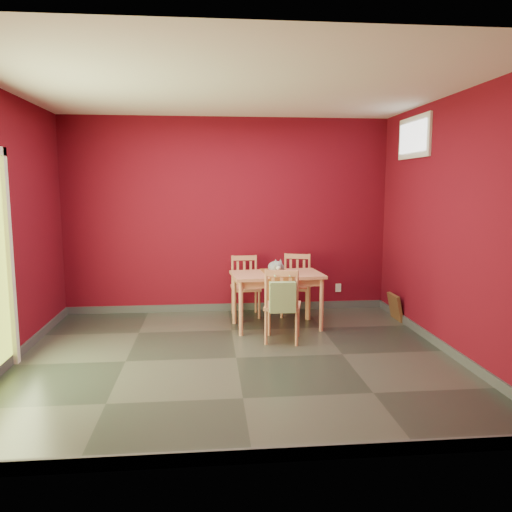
{
  "coord_description": "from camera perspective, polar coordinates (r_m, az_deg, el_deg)",
  "views": [
    {
      "loc": [
        -0.27,
        -4.97,
        1.77
      ],
      "look_at": [
        0.25,
        0.45,
        1.0
      ],
      "focal_mm": 35.0,
      "sensor_mm": 36.0,
      "label": 1
    }
  ],
  "objects": [
    {
      "name": "ground",
      "position": [
        5.28,
        -2.28,
        -11.54
      ],
      "size": [
        4.5,
        4.5,
        0.0
      ],
      "primitive_type": "plane",
      "color": "#2D342D",
      "rests_on": "ground"
    },
    {
      "name": "room_shell",
      "position": [
        5.26,
        -2.28,
        -11.03
      ],
      "size": [
        4.5,
        4.5,
        4.5
      ],
      "color": "#5D0917",
      "rests_on": "ground"
    },
    {
      "name": "window",
      "position": [
        6.49,
        17.59,
        12.81
      ],
      "size": [
        0.05,
        0.9,
        0.5
      ],
      "color": "white",
      "rests_on": "room_shell"
    },
    {
      "name": "outlet_plate",
      "position": [
        7.35,
        9.38,
        -3.6
      ],
      "size": [
        0.08,
        0.02,
        0.12
      ],
      "primitive_type": "cube",
      "color": "silver",
      "rests_on": "room_shell"
    },
    {
      "name": "dining_table",
      "position": [
        6.21,
        2.41,
        -2.76
      ],
      "size": [
        1.16,
        0.74,
        0.69
      ],
      "color": "tan",
      "rests_on": "ground"
    },
    {
      "name": "table_runner",
      "position": [
        6.1,
        2.55,
        -2.63
      ],
      "size": [
        0.37,
        0.68,
        0.33
      ],
      "color": "#965426",
      "rests_on": "dining_table"
    },
    {
      "name": "chair_far_left",
      "position": [
        6.83,
        -1.23,
        -3.39
      ],
      "size": [
        0.4,
        0.4,
        0.81
      ],
      "color": "tan",
      "rests_on": "ground"
    },
    {
      "name": "chair_far_right",
      "position": [
        6.87,
        4.6,
        -3.26
      ],
      "size": [
        0.49,
        0.49,
        0.84
      ],
      "color": "tan",
      "rests_on": "ground"
    },
    {
      "name": "chair_near",
      "position": [
        5.68,
        3.03,
        -5.53
      ],
      "size": [
        0.48,
        0.48,
        0.86
      ],
      "color": "tan",
      "rests_on": "ground"
    },
    {
      "name": "tote_bag",
      "position": [
        5.44,
        3.06,
        -4.71
      ],
      "size": [
        0.28,
        0.18,
        0.4
      ],
      "color": "#8CAD6E",
      "rests_on": "chair_near"
    },
    {
      "name": "cat",
      "position": [
        6.18,
        2.31,
        -1.03
      ],
      "size": [
        0.33,
        0.46,
        0.21
      ],
      "primitive_type": null,
      "rotation": [
        0.0,
        0.0,
        -0.29
      ],
      "color": "slate",
      "rests_on": "table_runner"
    },
    {
      "name": "picture_frame",
      "position": [
        6.9,
        15.62,
        -5.63
      ],
      "size": [
        0.12,
        0.35,
        0.35
      ],
      "color": "brown",
      "rests_on": "ground"
    }
  ]
}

